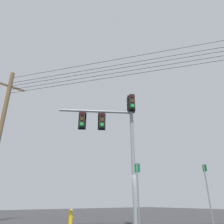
% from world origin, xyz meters
% --- Properties ---
extents(signal_mast_assembly, '(2.68, 3.95, 7.10)m').
position_xyz_m(signal_mast_assembly, '(-0.99, -1.36, 5.10)').
color(signal_mast_assembly, gray).
rests_on(signal_mast_assembly, ground).
extents(route_sign_primary, '(0.24, 0.14, 2.84)m').
position_xyz_m(route_sign_primary, '(0.89, -1.75, 1.66)').
color(route_sign_primary, slate).
rests_on(route_sign_primary, ground).
extents(fire_hydrant, '(0.23, 0.30, 0.81)m').
position_xyz_m(fire_hydrant, '(-4.56, -2.10, 0.40)').
color(fire_hydrant, yellow).
rests_on(fire_hydrant, ground).
extents(route_sign_secondary, '(0.32, 0.18, 3.16)m').
position_xyz_m(route_sign_secondary, '(1.38, 2.86, 1.89)').
color(route_sign_secondary, slate).
rests_on(route_sign_secondary, ground).
extents(overhead_wire_span, '(16.42, 12.35, 1.51)m').
position_xyz_m(overhead_wire_span, '(0.19, -0.09, 9.28)').
color(overhead_wire_span, black).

